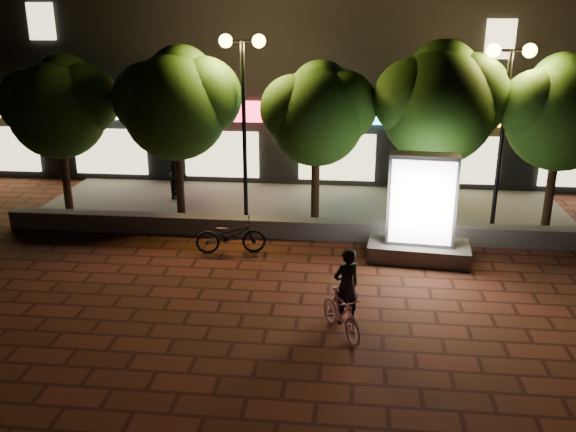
# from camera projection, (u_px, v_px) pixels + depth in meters

# --- Properties ---
(ground) EXTENTS (80.00, 80.00, 0.00)m
(ground) POSITION_uv_depth(u_px,v_px,m) (274.00, 303.00, 12.92)
(ground) COLOR #55241A
(ground) RESTS_ON ground
(retaining_wall) EXTENTS (16.00, 0.45, 0.50)m
(retaining_wall) POSITION_uv_depth(u_px,v_px,m) (293.00, 228.00, 16.61)
(retaining_wall) COLOR #63615C
(retaining_wall) RESTS_ON ground
(sidewalk) EXTENTS (16.00, 5.00, 0.08)m
(sidewalk) POSITION_uv_depth(u_px,v_px,m) (301.00, 208.00, 19.03)
(sidewalk) COLOR #63615C
(sidewalk) RESTS_ON ground
(building_block) EXTENTS (28.00, 8.12, 11.30)m
(building_block) POSITION_uv_depth(u_px,v_px,m) (317.00, 34.00, 23.56)
(building_block) COLOR black
(building_block) RESTS_ON ground
(tree_far_left) EXTENTS (3.36, 2.80, 4.63)m
(tree_far_left) POSITION_uv_depth(u_px,v_px,m) (60.00, 104.00, 17.73)
(tree_far_left) COLOR #321F13
(tree_far_left) RESTS_ON sidewalk
(tree_left) EXTENTS (3.60, 3.00, 4.89)m
(tree_left) POSITION_uv_depth(u_px,v_px,m) (177.00, 100.00, 17.32)
(tree_left) COLOR #321F13
(tree_left) RESTS_ON sidewalk
(tree_mid) EXTENTS (3.24, 2.70, 4.50)m
(tree_mid) POSITION_uv_depth(u_px,v_px,m) (318.00, 111.00, 16.99)
(tree_mid) COLOR #321F13
(tree_mid) RESTS_ON sidewalk
(tree_right) EXTENTS (3.72, 3.10, 5.07)m
(tree_right) POSITION_uv_depth(u_px,v_px,m) (441.00, 100.00, 16.53)
(tree_right) COLOR #321F13
(tree_right) RESTS_ON sidewalk
(tree_far_right) EXTENTS (3.48, 2.90, 4.76)m
(tree_far_right) POSITION_uv_depth(u_px,v_px,m) (563.00, 109.00, 16.27)
(tree_far_right) COLOR #321F13
(tree_far_right) RESTS_ON sidewalk
(street_lamp_left) EXTENTS (1.26, 0.36, 5.18)m
(street_lamp_left) POSITION_uv_depth(u_px,v_px,m) (243.00, 81.00, 16.69)
(street_lamp_left) COLOR black
(street_lamp_left) RESTS_ON sidewalk
(street_lamp_right) EXTENTS (1.26, 0.36, 4.98)m
(street_lamp_right) POSITION_uv_depth(u_px,v_px,m) (507.00, 89.00, 16.01)
(street_lamp_right) COLOR black
(street_lamp_right) RESTS_ON sidewalk
(ad_kiosk) EXTENTS (2.56, 1.46, 2.66)m
(ad_kiosk) POSITION_uv_depth(u_px,v_px,m) (421.00, 218.00, 14.91)
(ad_kiosk) COLOR #63615C
(ad_kiosk) RESTS_ON ground
(scooter_pink) EXTENTS (1.07, 1.47, 0.87)m
(scooter_pink) POSITION_uv_depth(u_px,v_px,m) (341.00, 314.00, 11.55)
(scooter_pink) COLOR pink
(scooter_pink) RESTS_ON ground
(rider) EXTENTS (0.68, 0.61, 1.55)m
(rider) POSITION_uv_depth(u_px,v_px,m) (346.00, 286.00, 11.92)
(rider) COLOR black
(rider) RESTS_ON ground
(scooter_parked) EXTENTS (1.85, 0.92, 0.93)m
(scooter_parked) POSITION_uv_depth(u_px,v_px,m) (231.00, 235.00, 15.47)
(scooter_parked) COLOR black
(scooter_parked) RESTS_ON ground
(pedestrian) EXTENTS (0.63, 0.80, 1.61)m
(pedestrian) POSITION_uv_depth(u_px,v_px,m) (179.00, 173.00, 19.68)
(pedestrian) COLOR black
(pedestrian) RESTS_ON sidewalk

